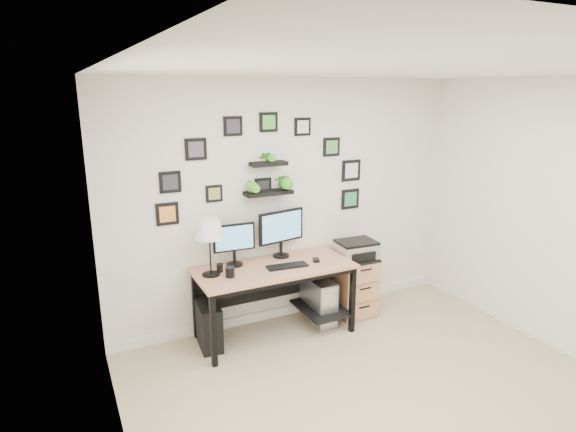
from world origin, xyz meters
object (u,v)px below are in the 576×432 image
monitor_right (281,230)px  pc_tower_black (209,325)px  file_cabinet (352,284)px  mug (230,272)px  table_lamp (209,230)px  pc_tower_grey (319,300)px  monitor_left (234,241)px  printer (356,249)px  desk (276,276)px

monitor_right → pc_tower_black: bearing=-170.3°
file_cabinet → mug: bearing=-173.9°
table_lamp → pc_tower_black: 0.98m
table_lamp → pc_tower_grey: table_lamp is taller
monitor_left → mug: (-0.15, -0.27, -0.21)m
monitor_left → printer: 1.39m
printer → desk: bearing=-179.2°
monitor_right → table_lamp: size_ratio=0.96×
monitor_right → mug: size_ratio=5.49×
desk → mug: bearing=-169.1°
monitor_right → mug: 0.79m
monitor_left → monitor_right: monitor_right is taller
mug → desk: bearing=10.9°
pc_tower_grey → desk: bearing=-176.8°
pc_tower_black → file_cabinet: bearing=5.6°
desk → printer: bearing=0.8°
mug → file_cabinet: mug is taller
desk → pc_tower_grey: (0.52, 0.03, -0.38)m
monitor_right → pc_tower_black: monitor_right is taller
desk → table_lamp: table_lamp is taller
monitor_right → file_cabinet: bearing=-9.9°
mug → pc_tower_grey: bearing=7.1°
mug → printer: 1.52m
monitor_left → file_cabinet: bearing=-4.7°
desk → pc_tower_grey: size_ratio=3.18×
monitor_right → mug: monitor_right is taller
file_cabinet → monitor_left: bearing=175.3°
monitor_left → table_lamp: (-0.29, -0.14, 0.20)m
pc_tower_black → monitor_right: bearing=15.1°
monitor_right → printer: 0.90m
monitor_right → file_cabinet: 1.09m
desk → pc_tower_black: bearing=175.9°
pc_tower_black → printer: bearing=4.1°
printer → pc_tower_grey: bearing=178.0°
pc_tower_black → pc_tower_grey: size_ratio=0.89×
mug → pc_tower_grey: (1.05, 0.13, -0.55)m
printer → table_lamp: bearing=179.6°
desk → pc_tower_grey: desk is taller
desk → monitor_right: monitor_right is taller
table_lamp → mug: (0.15, -0.13, -0.41)m
table_lamp → printer: 1.72m
monitor_left → printer: (1.36, -0.16, -0.24)m
monitor_left → table_lamp: table_lamp is taller
table_lamp → pc_tower_black: size_ratio=1.26×
monitor_left → monitor_right: size_ratio=0.81×
pc_tower_grey → file_cabinet: file_cabinet is taller
pc_tower_black → pc_tower_grey: 1.24m
desk → printer: 0.99m
table_lamp → file_cabinet: table_lamp is taller
monitor_right → table_lamp: (-0.83, -0.18, 0.15)m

